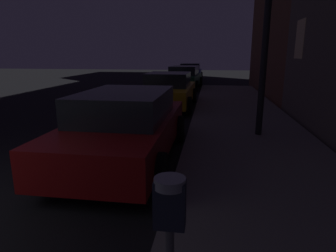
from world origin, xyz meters
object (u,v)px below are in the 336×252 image
Objects in this scene: parking_meter at (170,226)px; car_green at (184,77)px; car_yellow_cab at (169,91)px; car_blue at (190,72)px; car_red at (126,126)px.

car_green is (-1.49, 17.14, -0.43)m from parking_meter.
parking_meter is 0.30× the size of car_yellow_cab.
car_yellow_cab is 1.02× the size of car_blue.
car_red is at bearing -90.00° from car_yellow_cab.
parking_meter is 0.30× the size of car_blue.
parking_meter reaches higher than car_yellow_cab.
car_yellow_cab is 12.64m from car_blue.
car_green is (0.00, 13.05, -0.01)m from car_red.
car_yellow_cab is (-0.00, 6.18, -0.02)m from car_red.
car_red is at bearing -90.00° from car_green.
car_red is 1.07× the size of car_blue.
car_red is 6.18m from car_yellow_cab.
car_red is 18.82m from car_blue.
car_blue is at bearing 90.00° from car_red.
car_yellow_cab is at bearing -90.01° from car_green.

